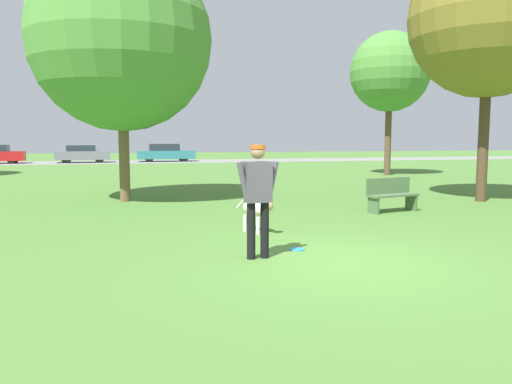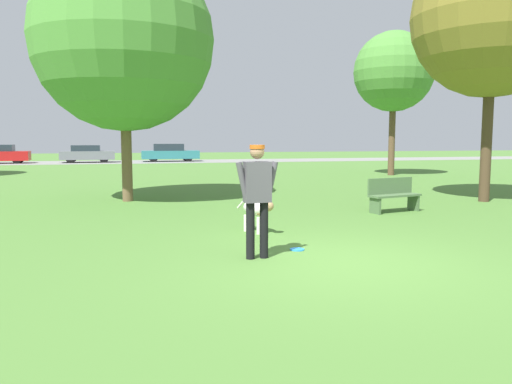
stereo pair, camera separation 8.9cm
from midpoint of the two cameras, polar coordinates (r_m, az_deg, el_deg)
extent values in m
plane|color=#4C7A33|center=(7.48, 9.47, -7.95)|extent=(120.00, 120.00, 0.00)
cube|color=gray|center=(40.54, -10.70, 3.44)|extent=(120.00, 6.00, 0.01)
cylinder|color=black|center=(7.58, 0.66, -4.36)|extent=(0.14, 0.14, 0.86)
cylinder|color=black|center=(7.51, -0.90, -4.46)|extent=(0.14, 0.14, 0.86)
cube|color=#514C56|center=(7.45, -0.12, 1.16)|extent=(0.41, 0.24, 0.61)
cylinder|color=#514C56|center=(7.52, 1.50, 1.20)|extent=(0.22, 0.10, 0.61)
cylinder|color=#514C56|center=(7.38, -1.77, 1.11)|extent=(0.22, 0.10, 0.61)
sphere|color=#A87A5B|center=(7.42, -0.12, 4.60)|extent=(0.23, 0.23, 0.22)
cylinder|color=#D15B19|center=(7.42, -0.12, 5.19)|extent=(0.24, 0.24, 0.06)
ellipsoid|color=silver|center=(9.64, -0.44, -1.85)|extent=(0.54, 0.69, 0.29)
ellipsoid|color=tan|center=(9.52, 0.24, -2.26)|extent=(0.26, 0.23, 0.16)
sphere|color=tan|center=(9.34, 1.09, -1.61)|extent=(0.27, 0.27, 0.21)
cylinder|color=silver|center=(9.59, 0.69, -3.76)|extent=(0.09, 0.09, 0.33)
cylinder|color=silver|center=(9.49, -0.05, -3.87)|extent=(0.09, 0.09, 0.33)
cylinder|color=silver|center=(9.89, -0.80, -3.47)|extent=(0.09, 0.09, 0.33)
cylinder|color=silver|center=(9.78, -1.53, -3.57)|extent=(0.09, 0.09, 0.33)
cylinder|color=silver|center=(9.96, -2.00, -1.34)|extent=(0.16, 0.26, 0.23)
cylinder|color=#268CE5|center=(8.22, 4.44, -6.55)|extent=(0.24, 0.24, 0.02)
torus|color=#268CE5|center=(8.22, 4.44, -6.55)|extent=(0.24, 0.24, 0.02)
cylinder|color=brown|center=(25.80, 14.75, 5.91)|extent=(0.32, 0.32, 3.62)
sphere|color=#4C8938|center=(26.01, 14.95, 13.14)|extent=(3.90, 3.90, 3.90)
cylinder|color=brown|center=(14.90, -15.00, 4.04)|extent=(0.30, 0.30, 2.65)
sphere|color=#4C8938|center=(15.15, -15.35, 16.40)|extent=(5.12, 5.12, 5.12)
cylinder|color=#4C3826|center=(15.81, 24.40, 5.38)|extent=(0.30, 0.30, 3.52)
sphere|color=olive|center=(16.17, 24.96, 17.61)|extent=(4.45, 4.45, 4.45)
cylinder|color=black|center=(41.71, -25.93, 3.42)|extent=(0.62, 0.23, 0.61)
cylinder|color=black|center=(40.28, -26.22, 3.33)|extent=(0.62, 0.23, 0.61)
cube|color=slate|center=(40.32, -19.21, 3.98)|extent=(4.02, 1.85, 0.64)
cube|color=#232D38|center=(40.31, -19.41, 4.75)|extent=(2.11, 1.56, 0.45)
cylinder|color=black|center=(41.04, -17.48, 3.76)|extent=(0.68, 0.22, 0.68)
cylinder|color=black|center=(39.53, -17.52, 3.68)|extent=(0.68, 0.22, 0.68)
cylinder|color=black|center=(41.16, -20.81, 3.65)|extent=(0.68, 0.22, 0.68)
cylinder|color=black|center=(39.65, -20.98, 3.57)|extent=(0.68, 0.22, 0.68)
cube|color=teal|center=(40.60, -10.31, 4.22)|extent=(4.53, 1.68, 0.64)
cube|color=#232D38|center=(40.58, -10.52, 5.05)|extent=(2.36, 1.44, 0.55)
cylinder|color=black|center=(41.45, -8.52, 3.98)|extent=(0.66, 0.20, 0.66)
cylinder|color=black|center=(40.04, -8.28, 3.92)|extent=(0.66, 0.20, 0.66)
cylinder|color=black|center=(41.22, -12.27, 3.90)|extent=(0.66, 0.20, 0.66)
cylinder|color=black|center=(39.81, -12.17, 3.83)|extent=(0.66, 0.20, 0.66)
cube|color=#4C6B42|center=(12.78, 15.20, -0.37)|extent=(1.45, 0.70, 0.05)
cube|color=#4C6B42|center=(12.88, 14.68, 0.70)|extent=(1.38, 0.36, 0.40)
cube|color=#4C6B42|center=(13.23, 17.14, -1.17)|extent=(0.14, 0.36, 0.39)
cube|color=#4C6B42|center=(12.39, 13.07, -1.54)|extent=(0.14, 0.36, 0.39)
camera|label=1|loc=(0.04, -90.30, -0.03)|focal=35.00mm
camera|label=2|loc=(0.04, 89.70, 0.03)|focal=35.00mm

